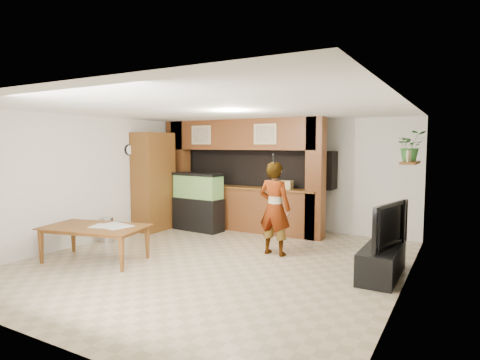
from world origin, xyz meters
The scene contains 21 objects.
floor centered at (0.00, 0.00, 0.00)m, with size 6.50×6.50×0.00m, color tan.
ceiling centered at (0.00, 0.00, 2.60)m, with size 6.50×6.50×0.00m, color white.
wall_back centered at (0.00, 3.25, 1.30)m, with size 6.00×6.00×0.00m, color beige.
wall_left centered at (-3.00, 0.00, 1.30)m, with size 6.50×6.50×0.00m, color beige.
wall_right centered at (3.00, 0.00, 1.30)m, with size 6.50×6.50×0.00m, color beige.
partition centered at (-0.95, 2.64, 1.31)m, with size 4.20×0.99×2.60m.
wall_clock centered at (-2.97, 1.00, 1.90)m, with size 0.05×0.25×0.25m.
wall_shelf centered at (2.85, 1.95, 1.70)m, with size 0.25×0.90×0.04m, color brown.
pantry_cabinet centered at (-2.70, 1.49, 1.15)m, with size 0.57×0.94×2.30m, color brown.
trash_can centered at (-2.74, 0.07, 0.26)m, with size 0.28×0.28×0.52m, color #B2B2B7.
aquarium centered at (-1.74, 1.95, 0.67)m, with size 1.23×0.46×1.36m.
tv_stand centered at (2.65, 0.59, 0.23)m, with size 0.51×1.40×0.47m, color black.
television centered at (2.65, 0.59, 0.81)m, with size 1.19×0.16×0.68m, color black.
photo_frame centered at (2.85, 1.69, 1.82)m, with size 0.03×0.15×0.20m, color tan.
potted_plant centered at (2.82, 2.20, 1.99)m, with size 0.49×0.43×0.55m, color #2A6628.
person centered at (0.70, 0.92, 0.86)m, with size 0.63×0.41×1.72m, color tan.
microphone centered at (0.75, 0.76, 1.77)m, with size 0.04×0.04×0.17m, color black.
dining_table centered at (-1.82, -1.03, 0.31)m, with size 1.74×0.97×0.61m, color brown.
newspaper_a centered at (-1.56, -0.83, 0.62)m, with size 0.61×0.44×0.01m, color silver.
newspaper_b centered at (-1.64, -0.89, 0.62)m, with size 0.52×0.38×0.01m, color silver.
counter_box centered at (0.27, 2.45, 1.14)m, with size 0.29×0.19×0.19m, color tan.
Camera 1 is at (3.71, -5.70, 2.01)m, focal length 30.00 mm.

